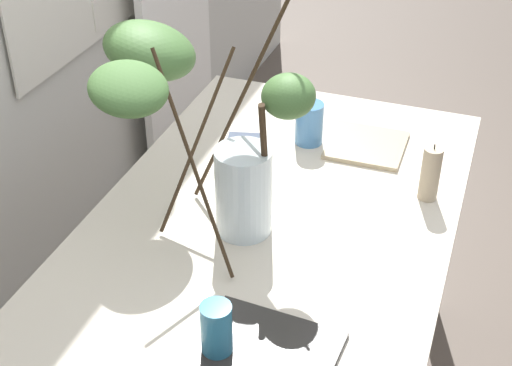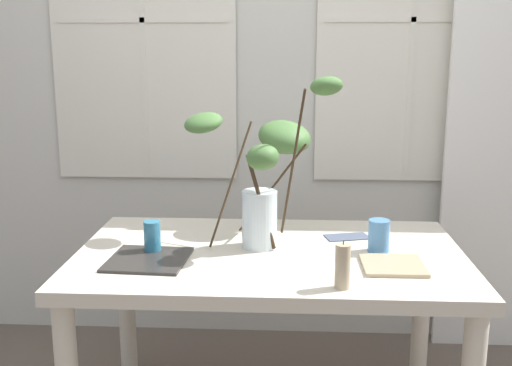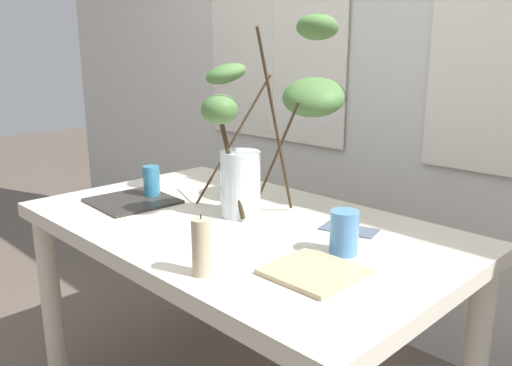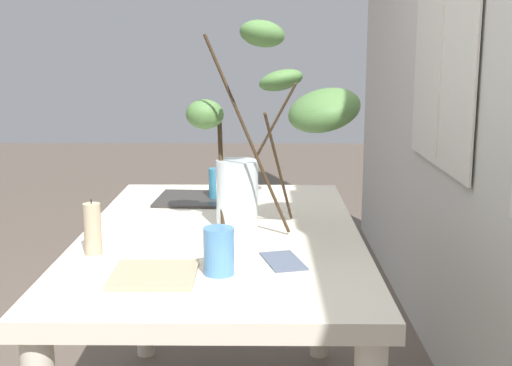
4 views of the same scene
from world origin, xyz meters
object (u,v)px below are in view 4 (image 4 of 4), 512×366
(drinking_glass_blue_right, at_px, (219,251))
(pillar_candle, at_px, (93,229))
(dining_table, at_px, (222,261))
(vase_with_branches, at_px, (274,134))
(plate_square_right, at_px, (154,275))
(drinking_glass_blue_left, at_px, (217,184))
(plate_square_left, at_px, (194,199))

(drinking_glass_blue_right, bearing_deg, pillar_candle, -114.41)
(dining_table, distance_m, vase_with_branches, 0.44)
(drinking_glass_blue_right, distance_m, plate_square_right, 0.17)
(drinking_glass_blue_left, xyz_separation_m, pillar_candle, (0.67, -0.30, 0.01))
(drinking_glass_blue_right, bearing_deg, plate_square_right, -80.31)
(drinking_glass_blue_left, relative_size, plate_square_right, 0.58)
(vase_with_branches, bearing_deg, dining_table, -85.81)
(drinking_glass_blue_right, bearing_deg, dining_table, -177.28)
(vase_with_branches, bearing_deg, plate_square_left, -145.17)
(dining_table, relative_size, plate_square_left, 5.26)
(dining_table, height_order, plate_square_left, plate_square_left)
(dining_table, bearing_deg, drinking_glass_blue_left, -174.49)
(dining_table, height_order, plate_square_right, plate_square_right)
(drinking_glass_blue_right, distance_m, plate_square_left, 0.85)
(plate_square_right, bearing_deg, dining_table, 161.59)
(vase_with_branches, xyz_separation_m, plate_square_right, (0.44, -0.31, -0.30))
(dining_table, xyz_separation_m, vase_with_branches, (-0.01, 0.16, 0.40))
(vase_with_branches, xyz_separation_m, drinking_glass_blue_right, (0.41, -0.14, -0.25))
(vase_with_branches, bearing_deg, plate_square_right, -34.69)
(vase_with_branches, distance_m, drinking_glass_blue_right, 0.50)
(vase_with_branches, xyz_separation_m, drinking_glass_blue_left, (-0.42, -0.20, -0.25))
(drinking_glass_blue_left, bearing_deg, pillar_candle, -24.20)
(dining_table, bearing_deg, plate_square_left, -163.41)
(dining_table, bearing_deg, plate_square_right, -18.41)
(vase_with_branches, relative_size, drinking_glass_blue_left, 5.42)
(drinking_glass_blue_left, xyz_separation_m, plate_square_left, (0.00, -0.09, -0.06))
(vase_with_branches, distance_m, plate_square_right, 0.62)
(pillar_candle, bearing_deg, drinking_glass_blue_right, 65.59)
(drinking_glass_blue_right, relative_size, plate_square_left, 0.45)
(dining_table, height_order, vase_with_branches, vase_with_branches)
(vase_with_branches, relative_size, plate_square_left, 2.41)
(vase_with_branches, distance_m, drinking_glass_blue_left, 0.53)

